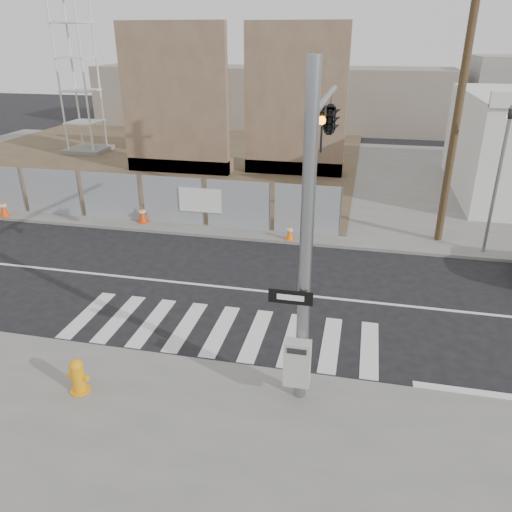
% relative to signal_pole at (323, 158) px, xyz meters
% --- Properties ---
extents(ground, '(100.00, 100.00, 0.00)m').
position_rel_signal_pole_xyz_m(ground, '(-2.49, 2.05, -4.78)').
color(ground, black).
rests_on(ground, ground).
extents(sidewalk_far, '(50.00, 20.00, 0.12)m').
position_rel_signal_pole_xyz_m(sidewalk_far, '(-2.49, 16.05, -4.72)').
color(sidewalk_far, slate).
rests_on(sidewalk_far, ground).
extents(signal_pole, '(0.96, 5.87, 7.00)m').
position_rel_signal_pole_xyz_m(signal_pole, '(0.00, 0.00, 0.00)').
color(signal_pole, gray).
rests_on(signal_pole, sidewalk_near).
extents(far_signal_pole, '(0.16, 0.20, 5.60)m').
position_rel_signal_pole_xyz_m(far_signal_pole, '(5.51, 6.65, -1.30)').
color(far_signal_pole, gray).
rests_on(far_signal_pole, sidewalk_far).
extents(chain_link_fence, '(24.60, 0.04, 2.00)m').
position_rel_signal_pole_xyz_m(chain_link_fence, '(-12.49, 7.05, -3.66)').
color(chain_link_fence, gray).
rests_on(chain_link_fence, sidewalk_far).
extents(concrete_wall_left, '(6.00, 1.30, 8.00)m').
position_rel_signal_pole_xyz_m(concrete_wall_left, '(-9.49, 15.13, -1.40)').
color(concrete_wall_left, brown).
rests_on(concrete_wall_left, sidewalk_far).
extents(concrete_wall_right, '(5.50, 1.30, 8.00)m').
position_rel_signal_pole_xyz_m(concrete_wall_right, '(-2.99, 16.13, -1.40)').
color(concrete_wall_right, brown).
rests_on(concrete_wall_right, sidewalk_far).
extents(crane_tower, '(2.60, 2.60, 18.15)m').
position_rel_signal_pole_xyz_m(crane_tower, '(-17.49, 19.05, 4.24)').
color(crane_tower, slate).
rests_on(crane_tower, sidewalk_far).
extents(utility_pole_right, '(1.60, 0.28, 10.00)m').
position_rel_signal_pole_xyz_m(utility_pole_right, '(4.01, 7.55, 0.42)').
color(utility_pole_right, brown).
rests_on(utility_pole_right, sidewalk_far).
extents(fire_hydrant, '(0.53, 0.53, 0.83)m').
position_rel_signal_pole_xyz_m(fire_hydrant, '(-4.80, -3.70, -4.25)').
color(fire_hydrant, orange).
rests_on(fire_hydrant, sidewalk_near).
extents(traffic_cone_b, '(0.47, 0.47, 0.76)m').
position_rel_signal_pole_xyz_m(traffic_cone_b, '(-14.29, 6.27, -4.29)').
color(traffic_cone_b, '#F6470C').
rests_on(traffic_cone_b, sidewalk_far).
extents(traffic_cone_c, '(0.44, 0.44, 0.76)m').
position_rel_signal_pole_xyz_m(traffic_cone_c, '(-8.03, 6.83, -4.29)').
color(traffic_cone_c, '#E13C0B').
rests_on(traffic_cone_c, sidewalk_far).
extents(traffic_cone_d, '(0.40, 0.40, 0.62)m').
position_rel_signal_pole_xyz_m(traffic_cone_d, '(-1.65, 6.27, -4.36)').
color(traffic_cone_d, orange).
rests_on(traffic_cone_d, sidewalk_far).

